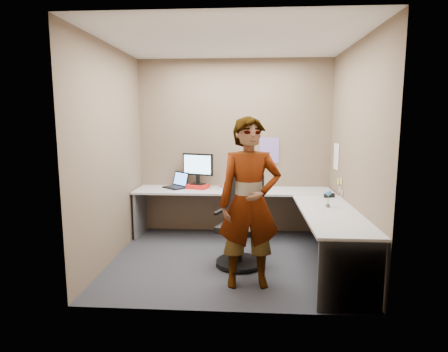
# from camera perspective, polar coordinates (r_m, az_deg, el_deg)

# --- Properties ---
(ground) EXTENTS (3.00, 3.00, 0.00)m
(ground) POSITION_cam_1_polar(r_m,az_deg,el_deg) (4.91, 0.90, -12.66)
(ground) COLOR #222227
(ground) RESTS_ON ground
(wall_back) EXTENTS (3.00, 0.00, 3.00)m
(wall_back) POSITION_cam_1_polar(r_m,az_deg,el_deg) (5.89, 1.57, 4.44)
(wall_back) COLOR brown
(wall_back) RESTS_ON ground
(wall_right) EXTENTS (0.00, 2.70, 2.70)m
(wall_right) POSITION_cam_1_polar(r_m,az_deg,el_deg) (4.76, 19.30, 2.92)
(wall_right) COLOR brown
(wall_right) RESTS_ON ground
(wall_left) EXTENTS (0.00, 2.70, 2.70)m
(wall_left) POSITION_cam_1_polar(r_m,az_deg,el_deg) (4.90, -16.88, 3.19)
(wall_left) COLOR brown
(wall_left) RESTS_ON ground
(ceiling) EXTENTS (3.00, 3.00, 0.00)m
(ceiling) POSITION_cam_1_polar(r_m,az_deg,el_deg) (4.66, 0.99, 19.96)
(ceiling) COLOR white
(ceiling) RESTS_ON wall_back
(desk) EXTENTS (2.98, 2.58, 0.73)m
(desk) POSITION_cam_1_polar(r_m,az_deg,el_deg) (5.10, 6.06, -4.95)
(desk) COLOR #B5B5B5
(desk) RESTS_ON ground
(paper_ream) EXTENTS (0.37, 0.32, 0.06)m
(paper_ream) POSITION_cam_1_polar(r_m,az_deg,el_deg) (5.76, -4.00, -1.59)
(paper_ream) COLOR red
(paper_ream) RESTS_ON desk
(monitor) EXTENTS (0.48, 0.22, 0.47)m
(monitor) POSITION_cam_1_polar(r_m,az_deg,el_deg) (5.73, -4.02, 1.50)
(monitor) COLOR black
(monitor) RESTS_ON paper_ream
(laptop) EXTENTS (0.44, 0.43, 0.24)m
(laptop) POSITION_cam_1_polar(r_m,az_deg,el_deg) (5.85, -7.11, -1.18)
(laptop) COLOR black
(laptop) RESTS_ON desk
(trackball_mouse) EXTENTS (0.12, 0.08, 0.07)m
(trackball_mouse) POSITION_cam_1_polar(r_m,az_deg,el_deg) (5.66, -0.48, -1.82)
(trackball_mouse) COLOR #B7B7BC
(trackball_mouse) RESTS_ON desk
(origami) EXTENTS (0.10, 0.10, 0.06)m
(origami) POSITION_cam_1_polar(r_m,az_deg,el_deg) (5.42, 2.81, -2.25)
(origami) COLOR white
(origami) RESTS_ON desk
(stapler) EXTENTS (0.15, 0.09, 0.05)m
(stapler) POSITION_cam_1_polar(r_m,az_deg,el_deg) (5.29, 15.76, -2.88)
(stapler) COLOR black
(stapler) RESTS_ON desk
(flower) EXTENTS (0.07, 0.07, 0.22)m
(flower) POSITION_cam_1_polar(r_m,az_deg,el_deg) (4.69, 15.60, -2.90)
(flower) COLOR brown
(flower) RESTS_ON desk
(calendar_purple) EXTENTS (0.30, 0.01, 0.40)m
(calendar_purple) POSITION_cam_1_polar(r_m,az_deg,el_deg) (5.89, 6.93, 3.88)
(calendar_purple) COLOR #846BB7
(calendar_purple) RESTS_ON wall_back
(calendar_white) EXTENTS (0.01, 0.28, 0.38)m
(calendar_white) POSITION_cam_1_polar(r_m,az_deg,el_deg) (5.64, 16.73, 2.85)
(calendar_white) COLOR white
(calendar_white) RESTS_ON wall_right
(sticky_note_a) EXTENTS (0.01, 0.07, 0.07)m
(sticky_note_a) POSITION_cam_1_polar(r_m,az_deg,el_deg) (5.34, 17.42, -0.74)
(sticky_note_a) COLOR #F2E059
(sticky_note_a) RESTS_ON wall_right
(sticky_note_b) EXTENTS (0.01, 0.07, 0.07)m
(sticky_note_b) POSITION_cam_1_polar(r_m,az_deg,el_deg) (5.41, 17.23, -2.01)
(sticky_note_b) COLOR pink
(sticky_note_b) RESTS_ON wall_right
(sticky_note_c) EXTENTS (0.01, 0.07, 0.07)m
(sticky_note_c) POSITION_cam_1_polar(r_m,az_deg,el_deg) (5.30, 17.52, -2.46)
(sticky_note_c) COLOR pink
(sticky_note_c) RESTS_ON wall_right
(sticky_note_d) EXTENTS (0.01, 0.07, 0.07)m
(sticky_note_d) POSITION_cam_1_polar(r_m,az_deg,el_deg) (5.49, 17.04, -0.79)
(sticky_note_d) COLOR #F2E059
(sticky_note_d) RESTS_ON wall_right
(office_chair) EXTENTS (0.63, 0.61, 1.09)m
(office_chair) POSITION_cam_1_polar(r_m,az_deg,el_deg) (4.66, 2.68, -8.06)
(office_chair) COLOR black
(office_chair) RESTS_ON ground
(person) EXTENTS (0.71, 0.51, 1.82)m
(person) POSITION_cam_1_polar(r_m,az_deg,el_deg) (3.97, 3.91, -4.16)
(person) COLOR #999399
(person) RESTS_ON ground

